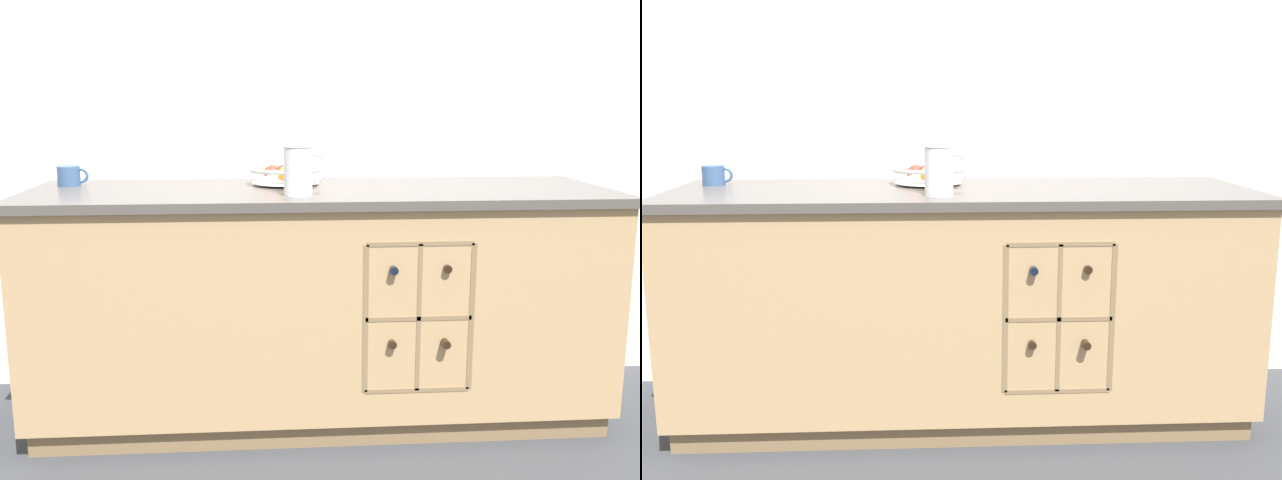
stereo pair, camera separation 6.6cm
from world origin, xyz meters
TOP-DOWN VIEW (x-y plane):
  - ground_plane at (0.00, 0.00)m, footprint 14.00×14.00m
  - back_wall at (0.00, 0.42)m, footprint 4.65×0.06m
  - kitchen_island at (0.00, -0.00)m, footprint 2.29×0.76m
  - fruit_bowl at (-0.13, 0.13)m, footprint 0.30×0.30m
  - white_pitcher at (-0.09, -0.19)m, footprint 0.17×0.11m
  - ceramic_mug at (-1.01, 0.17)m, footprint 0.12×0.09m

SIDE VIEW (x-z plane):
  - ground_plane at x=0.00m, z-range 0.00..0.00m
  - kitchen_island at x=0.00m, z-range 0.01..0.94m
  - ceramic_mug at x=-1.01m, z-range 0.94..1.02m
  - fruit_bowl at x=-0.13m, z-range 0.94..1.03m
  - white_pitcher at x=-0.09m, z-range 0.94..1.13m
  - back_wall at x=0.00m, z-range 0.00..2.55m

